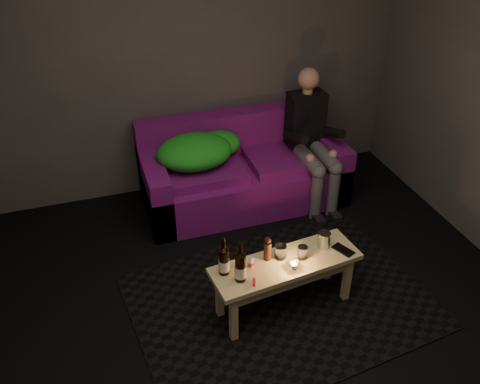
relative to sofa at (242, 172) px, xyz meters
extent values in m
plane|color=black|center=(-0.37, -1.81, -0.28)|extent=(4.50, 4.50, 0.00)
plane|color=#494749|center=(-0.37, 0.44, 1.02)|extent=(4.00, 0.00, 4.00)
cube|color=black|center=(-0.16, -1.38, -0.28)|extent=(2.24, 1.74, 0.01)
cube|color=#730F76|center=(0.00, -0.04, -0.09)|extent=(1.81, 0.82, 0.38)
cube|color=#730F76|center=(0.00, 0.26, 0.30)|extent=(1.81, 0.20, 0.40)
cube|color=#730F76|center=(-0.82, -0.04, 0.00)|extent=(0.18, 0.82, 0.56)
cube|color=#730F76|center=(0.82, -0.04, 0.00)|extent=(0.18, 0.82, 0.56)
cube|color=#730F76|center=(-0.38, -0.09, 0.13)|extent=(0.68, 0.54, 0.09)
cube|color=#730F76|center=(0.38, -0.09, 0.13)|extent=(0.68, 0.54, 0.09)
ellipsoid|color=#1A921A|center=(-0.45, -0.04, 0.32)|extent=(0.65, 0.51, 0.27)
ellipsoid|color=#1A921A|center=(-0.19, 0.08, 0.29)|extent=(0.40, 0.33, 0.22)
ellipsoid|color=#1A921A|center=(-0.65, 0.06, 0.25)|extent=(0.29, 0.24, 0.15)
cube|color=black|center=(0.60, 0.00, 0.45)|extent=(0.33, 0.20, 0.50)
sphere|color=tan|center=(0.60, 0.00, 0.83)|extent=(0.19, 0.19, 0.19)
cylinder|color=#4D4F57|center=(0.52, -0.28, 0.20)|extent=(0.13, 0.45, 0.13)
cylinder|color=#4D4F57|center=(0.69, -0.28, 0.20)|extent=(0.13, 0.45, 0.13)
cylinder|color=#4D4F57|center=(0.52, -0.50, -0.05)|extent=(0.10, 0.10, 0.46)
cylinder|color=#4D4F57|center=(0.69, -0.50, -0.05)|extent=(0.10, 0.10, 0.46)
cube|color=black|center=(0.52, -0.55, -0.26)|extent=(0.08, 0.20, 0.05)
cube|color=black|center=(0.69, -0.55, -0.26)|extent=(0.08, 0.20, 0.05)
cube|color=tan|center=(-0.16, -1.43, 0.12)|extent=(1.07, 0.45, 0.04)
cube|color=tan|center=(-0.16, -1.43, 0.06)|extent=(0.93, 0.36, 0.09)
cube|color=tan|center=(-0.59, -1.59, -0.09)|extent=(0.05, 0.05, 0.39)
cube|color=tan|center=(-0.61, -1.36, -0.09)|extent=(0.05, 0.05, 0.39)
cube|color=tan|center=(0.30, -1.49, -0.09)|extent=(0.05, 0.05, 0.39)
cube|color=tan|center=(0.27, -1.26, -0.09)|extent=(0.05, 0.05, 0.39)
cylinder|color=black|center=(-0.59, -1.40, 0.24)|extent=(0.07, 0.07, 0.20)
cylinder|color=white|center=(-0.59, -1.40, 0.21)|extent=(0.07, 0.07, 0.08)
cone|color=black|center=(-0.59, -1.40, 0.35)|extent=(0.07, 0.07, 0.03)
cylinder|color=black|center=(-0.59, -1.40, 0.39)|extent=(0.03, 0.03, 0.09)
cylinder|color=black|center=(-0.51, -1.50, 0.25)|extent=(0.07, 0.07, 0.20)
cylinder|color=white|center=(-0.51, -1.50, 0.21)|extent=(0.08, 0.08, 0.09)
cone|color=black|center=(-0.51, -1.50, 0.36)|extent=(0.07, 0.07, 0.03)
cylinder|color=black|center=(-0.51, -1.50, 0.40)|extent=(0.03, 0.03, 0.10)
cylinder|color=silver|center=(-0.40, -1.40, 0.18)|extent=(0.04, 0.04, 0.08)
cylinder|color=black|center=(-0.27, -1.36, 0.21)|extent=(0.07, 0.07, 0.14)
cylinder|color=white|center=(-0.18, -1.37, 0.19)|extent=(0.09, 0.09, 0.10)
cylinder|color=white|center=(-0.13, -1.50, 0.17)|extent=(0.06, 0.06, 0.05)
sphere|color=orange|center=(-0.13, -1.50, 0.18)|extent=(0.02, 0.02, 0.02)
cylinder|color=white|center=(-0.04, -1.42, 0.19)|extent=(0.08, 0.08, 0.09)
cylinder|color=#B6B8BE|center=(0.15, -1.36, 0.20)|extent=(0.11, 0.11, 0.12)
cube|color=black|center=(0.26, -1.44, 0.15)|extent=(0.13, 0.17, 0.01)
cube|color=red|center=(-0.43, -1.55, 0.15)|extent=(0.04, 0.07, 0.01)
camera|label=1|loc=(-1.27, -3.81, 2.42)|focal=38.00mm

